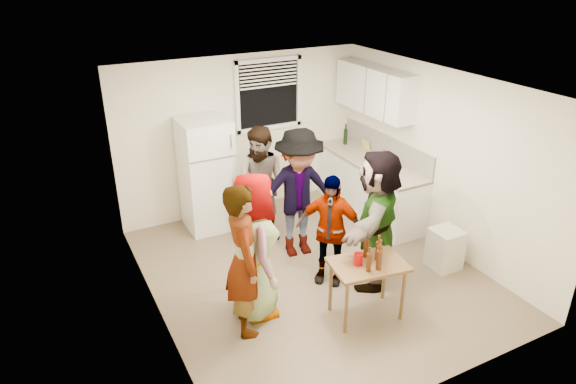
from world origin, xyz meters
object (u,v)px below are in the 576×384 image
beer_bottle_counter (383,170)px  guest_orange (372,280)px  red_cup (358,264)px  guest_stripe (247,326)px  refrigerator (207,175)px  blue_cup (386,179)px  beer_bottle_table (368,271)px  guest_back_left (264,237)px  trash_bin (445,250)px  wine_bottle (345,144)px  guest_black (328,279)px  guest_back_right (298,252)px  guest_grey (256,311)px  kettle (372,163)px  serving_table (364,314)px

beer_bottle_counter → guest_orange: beer_bottle_counter is taller
red_cup → guest_stripe: size_ratio=0.08×
refrigerator → blue_cup: bearing=-33.7°
beer_bottle_table → guest_back_left: (-0.18, 2.30, -0.70)m
refrigerator → blue_cup: refrigerator is taller
blue_cup → guest_orange: blue_cup is taller
trash_bin → red_cup: size_ratio=4.10×
refrigerator → wine_bottle: bearing=1.7°
trash_bin → red_cup: 1.73m
guest_black → guest_orange: (0.50, -0.28, 0.00)m
beer_bottle_table → guest_stripe: beer_bottle_table is taller
wine_bottle → guest_back_right: size_ratio=0.15×
wine_bottle → beer_bottle_table: size_ratio=1.21×
guest_orange → refrigerator: bearing=-104.0°
guest_grey → guest_orange: guest_grey is taller
trash_bin → guest_back_left: (-1.80, 1.82, -0.25)m
kettle → guest_stripe: kettle is taller
refrigerator → beer_bottle_table: 3.13m
trash_bin → guest_back_right: (-1.55, 1.23, -0.25)m
guest_orange → guest_grey: bearing=-47.5°
guest_stripe → guest_back_left: size_ratio=1.03×
beer_bottle_table → red_cup: 0.16m
trash_bin → serving_table: bearing=-167.0°
beer_bottle_counter → trash_bin: bearing=-88.4°
serving_table → guest_black: serving_table is taller
wine_bottle → blue_cup: size_ratio=2.12×
guest_back_right → guest_black: 0.76m
beer_bottle_counter → guest_back_left: beer_bottle_counter is taller
serving_table → guest_black: 0.82m
refrigerator → beer_bottle_counter: refrigerator is taller
blue_cup → beer_bottle_table: (-1.42, -1.57, -0.20)m
kettle → guest_black: kettle is taller
beer_bottle_counter → guest_stripe: bearing=-155.0°
serving_table → beer_bottle_table: 0.72m
serving_table → guest_back_right: size_ratio=0.46×
serving_table → guest_grey: size_ratio=0.48×
guest_back_right → guest_back_left: bearing=120.2°
beer_bottle_table → guest_grey: beer_bottle_table is taller
wine_bottle → guest_orange: bearing=-115.0°
serving_table → red_cup: 0.71m
kettle → beer_bottle_counter: (-0.05, -0.34, 0.00)m
guest_black → kettle: bearing=83.9°
guest_orange → guest_black: bearing=-73.2°
serving_table → guest_stripe: bearing=161.5°
kettle → guest_back_left: kettle is taller
serving_table → guest_orange: 0.73m
serving_table → guest_back_left: serving_table is taller
refrigerator → guest_grey: refrigerator is taller
red_cup → guest_back_left: bearing=94.2°
beer_bottle_table → guest_back_left: size_ratio=0.13×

